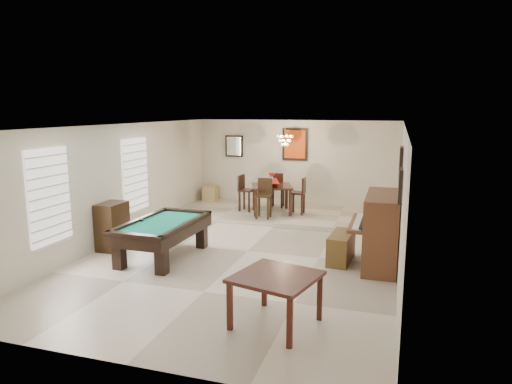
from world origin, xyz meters
The scene contains 26 objects.
ground_plane centered at (0.00, 0.00, -0.01)m, with size 6.00×9.00×0.02m, color beige.
wall_back centered at (0.00, 4.50, 1.30)m, with size 6.00×0.04×2.60m, color silver.
wall_front centered at (0.00, -4.50, 1.30)m, with size 6.00×0.04×2.60m, color silver.
wall_left centered at (-3.00, 0.00, 1.30)m, with size 0.04×9.00×2.60m, color silver.
wall_right centered at (3.00, 0.00, 1.30)m, with size 0.04×9.00×2.60m, color silver.
ceiling centered at (0.00, 0.00, 2.60)m, with size 6.00×9.00×0.04m, color white.
dining_step centered at (0.00, 3.25, 0.06)m, with size 6.00×2.50×0.12m, color beige.
window_left_front centered at (-2.97, -2.20, 1.40)m, with size 0.06×1.00×1.70m, color white.
window_left_rear centered at (-2.97, 0.60, 1.40)m, with size 0.06×1.00×1.70m, color white.
pool_table centered at (-1.47, -0.88, 0.36)m, with size 1.15×2.13×0.71m, color black, non-canonical shape.
square_table centered at (1.40, -3.01, 0.36)m, with size 1.04×1.04×0.72m, color #38150E, non-canonical shape.
upright_piano centered at (2.52, -0.10, 0.69)m, with size 0.92×1.65×1.37m, color brown, non-canonical shape.
piano_bench centered at (1.94, -0.06, 0.28)m, with size 0.39×1.00×0.55m, color brown.
apothecary_chest centered at (-2.76, -0.70, 0.50)m, with size 0.44×0.66×1.00m, color black.
dining_table centered at (-0.34, 3.13, 0.56)m, with size 1.06×1.06×0.87m, color black, non-canonical shape.
flower_vase centered at (-0.34, 3.13, 1.11)m, with size 0.14×0.14×0.24m, color red, non-canonical shape.
dining_chair_south centered at (-0.36, 2.42, 0.63)m, with size 0.38×0.38×1.03m, color black, non-canonical shape.
dining_chair_north centered at (-0.36, 3.85, 0.63)m, with size 0.38×0.38×1.02m, color black, non-canonical shape.
dining_chair_west centered at (-1.05, 3.12, 0.62)m, with size 0.37×0.37×1.00m, color black, non-canonical shape.
dining_chair_east centered at (0.38, 3.17, 0.62)m, with size 0.37×0.37×0.99m, color black, non-canonical shape.
corner_bench centered at (-2.58, 4.17, 0.35)m, with size 0.41×0.51×0.46m, color tan.
chandelier centered at (0.00, 3.20, 2.20)m, with size 0.44×0.44×0.60m, color #FFE5B2, non-canonical shape.
back_painting centered at (0.00, 4.46, 1.90)m, with size 0.75×0.06×0.95m, color #D84C14.
back_mirror centered at (-1.90, 4.46, 1.80)m, with size 0.55×0.06×0.65m, color white.
right_picture_upper centered at (2.96, 0.30, 1.90)m, with size 0.06×0.55×0.65m, color slate.
right_picture_lower centered at (2.96, -1.00, 1.70)m, with size 0.06×0.45×0.55m, color gray.
Camera 1 is at (2.88, -8.68, 2.93)m, focal length 32.00 mm.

